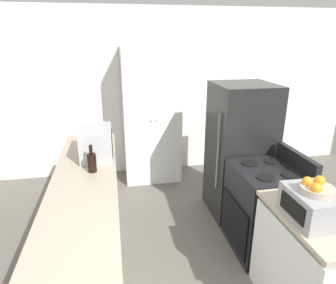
{
  "coord_description": "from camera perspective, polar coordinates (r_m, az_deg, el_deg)",
  "views": [
    {
      "loc": [
        -0.58,
        -1.11,
        2.16
      ],
      "look_at": [
        0.0,
        1.98,
        1.05
      ],
      "focal_mm": 32.0,
      "sensor_mm": 36.0,
      "label": 1
    }
  ],
  "objects": [
    {
      "name": "wall_back",
      "position": [
        4.85,
        -3.66,
        9.18
      ],
      "size": [
        7.0,
        0.06,
        2.6
      ],
      "color": "white",
      "rests_on": "ground_plane"
    },
    {
      "name": "refrigerator",
      "position": [
        3.8,
        13.48,
        -1.68
      ],
      "size": [
        0.71,
        0.71,
        1.65
      ],
      "color": "black",
      "rests_on": "ground_plane"
    },
    {
      "name": "toaster_oven",
      "position": [
        2.4,
        25.82,
        -10.83
      ],
      "size": [
        0.32,
        0.41,
        0.22
      ],
      "color": "#939399",
      "rests_on": "counter_right"
    },
    {
      "name": "pantry_cabinet",
      "position": [
        4.59,
        -3.2,
        5.03
      ],
      "size": [
        0.85,
        0.59,
        2.04
      ],
      "color": "white",
      "rests_on": "ground_plane"
    },
    {
      "name": "wine_bottle",
      "position": [
        2.99,
        -14.3,
        -3.7
      ],
      "size": [
        0.09,
        0.09,
        0.27
      ],
      "color": "black",
      "rests_on": "counter_left"
    },
    {
      "name": "counter_right",
      "position": [
        2.8,
        25.73,
        -20.66
      ],
      "size": [
        0.6,
        0.89,
        0.92
      ],
      "color": "silver",
      "rests_on": "ground_plane"
    },
    {
      "name": "stove",
      "position": [
        3.35,
        17.89,
        -12.01
      ],
      "size": [
        0.66,
        0.71,
        1.08
      ],
      "color": "black",
      "rests_on": "ground_plane"
    },
    {
      "name": "microwave",
      "position": [
        3.33,
        -13.47,
        -0.11
      ],
      "size": [
        0.34,
        0.53,
        0.32
      ],
      "color": "#B2B2B7",
      "rests_on": "counter_left"
    },
    {
      "name": "counter_left",
      "position": [
        3.12,
        -14.94,
        -14.72
      ],
      "size": [
        0.6,
        2.75,
        0.92
      ],
      "color": "silver",
      "rests_on": "ground_plane"
    },
    {
      "name": "fruit_bowl",
      "position": [
        2.33,
        26.4,
        -7.82
      ],
      "size": [
        0.23,
        0.23,
        0.1
      ],
      "color": "#B2A893",
      "rests_on": "toaster_oven"
    }
  ]
}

